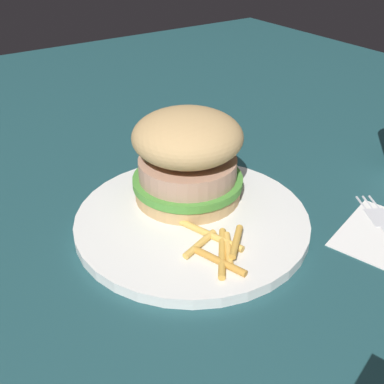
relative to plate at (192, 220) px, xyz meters
The scene contains 4 objects.
ground_plane 0.03m from the plate, 55.87° to the left, with size 1.60×1.60×0.00m, color #1E474C.
plate is the anchor object (origin of this frame).
sandwich 0.07m from the plate, 27.23° to the right, with size 0.13×0.13×0.10m.
fries_pile 0.07m from the plate, 168.15° to the left, with size 0.10×0.07×0.01m.
Camera 1 is at (-0.36, 0.21, 0.30)m, focal length 42.85 mm.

